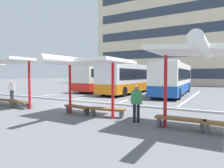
% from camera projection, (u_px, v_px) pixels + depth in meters
% --- Properties ---
extents(ground_plane, '(160.00, 160.00, 0.00)m').
position_uv_depth(ground_plane, '(73.00, 105.00, 13.85)').
color(ground_plane, slate).
extents(terminal_building, '(34.82, 14.91, 23.79)m').
position_uv_depth(terminal_building, '(179.00, 38.00, 45.27)').
color(terminal_building, beige).
rests_on(terminal_building, ground).
extents(coach_bus_0, '(2.64, 10.18, 3.68)m').
position_uv_depth(coach_bus_0, '(105.00, 78.00, 25.72)').
color(coach_bus_0, silver).
rests_on(coach_bus_0, ground).
extents(coach_bus_1, '(2.68, 12.31, 3.65)m').
position_uv_depth(coach_bus_1, '(132.00, 79.00, 23.39)').
color(coach_bus_1, silver).
rests_on(coach_bus_1, ground).
extents(coach_bus_2, '(3.14, 11.92, 3.58)m').
position_uv_depth(coach_bus_2, '(173.00, 79.00, 20.99)').
color(coach_bus_2, silver).
rests_on(coach_bus_2, ground).
extents(lane_stripe_0, '(0.16, 14.00, 0.01)m').
position_uv_depth(lane_stripe_0, '(84.00, 91.00, 25.63)').
color(lane_stripe_0, white).
rests_on(lane_stripe_0, ground).
extents(lane_stripe_1, '(0.16, 14.00, 0.01)m').
position_uv_depth(lane_stripe_1, '(114.00, 92.00, 23.47)').
color(lane_stripe_1, white).
rests_on(lane_stripe_1, ground).
extents(lane_stripe_2, '(0.16, 14.00, 0.01)m').
position_uv_depth(lane_stripe_2, '(149.00, 94.00, 21.30)').
color(lane_stripe_2, white).
rests_on(lane_stripe_2, ground).
extents(lane_stripe_3, '(0.16, 14.00, 0.01)m').
position_uv_depth(lane_stripe_3, '(192.00, 97.00, 19.14)').
color(lane_stripe_3, white).
rests_on(lane_stripe_3, ground).
extents(waiting_shelter_1, '(4.36, 5.24, 3.18)m').
position_uv_depth(waiting_shelter_1, '(8.00, 62.00, 12.66)').
color(waiting_shelter_1, red).
rests_on(waiting_shelter_1, ground).
extents(bench_2, '(1.98, 0.52, 0.45)m').
position_uv_depth(bench_2, '(5.00, 101.00, 13.45)').
color(bench_2, brown).
rests_on(bench_2, ground).
extents(bench_3, '(1.60, 0.48, 0.45)m').
position_uv_depth(bench_3, '(19.00, 103.00, 12.43)').
color(bench_3, brown).
rests_on(bench_3, ground).
extents(waiting_shelter_2, '(3.70, 4.60, 2.93)m').
position_uv_depth(waiting_shelter_2, '(87.00, 63.00, 9.82)').
color(waiting_shelter_2, red).
rests_on(waiting_shelter_2, ground).
extents(bench_4, '(1.70, 0.63, 0.45)m').
position_uv_depth(bench_4, '(77.00, 108.00, 10.67)').
color(bench_4, brown).
rests_on(bench_4, ground).
extents(bench_5, '(1.90, 0.67, 0.45)m').
position_uv_depth(bench_5, '(107.00, 110.00, 9.89)').
color(bench_5, brown).
rests_on(bench_5, ground).
extents(waiting_shelter_3, '(3.98, 4.79, 3.19)m').
position_uv_depth(waiting_shelter_3, '(206.00, 52.00, 6.96)').
color(waiting_shelter_3, red).
rests_on(waiting_shelter_3, ground).
extents(bench_6, '(1.91, 0.46, 0.45)m').
position_uv_depth(bench_6, '(180.00, 120.00, 7.72)').
color(bench_6, brown).
rests_on(bench_6, ground).
extents(platform_kerb, '(44.00, 0.24, 0.12)m').
position_uv_depth(platform_kerb, '(86.00, 102.00, 15.17)').
color(platform_kerb, '#ADADA8').
rests_on(platform_kerb, ground).
extents(waiting_passenger_0, '(0.53, 0.40, 1.66)m').
position_uv_depth(waiting_passenger_0, '(136.00, 101.00, 8.76)').
color(waiting_passenger_0, black).
rests_on(waiting_passenger_0, ground).
extents(waiting_passenger_1, '(0.51, 0.44, 1.62)m').
position_uv_depth(waiting_passenger_1, '(12.00, 89.00, 16.78)').
color(waiting_passenger_1, '#33384C').
rests_on(waiting_passenger_1, ground).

